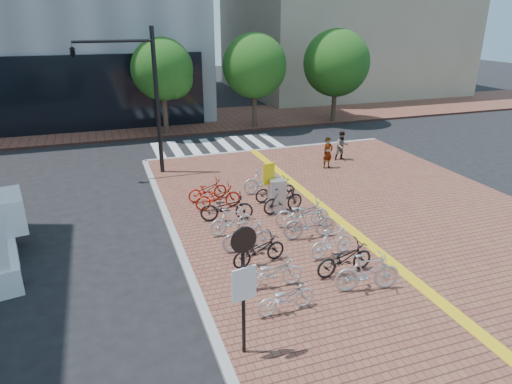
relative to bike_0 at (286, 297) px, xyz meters
name	(u,v)px	position (x,y,z in m)	size (l,w,h in m)	color
ground	(313,257)	(2.04, 2.57, -0.57)	(120.00, 120.00, 0.00)	black
tactile_strip	(483,336)	(4.04, -2.43, -0.42)	(0.40, 34.00, 0.01)	gold
kerb_north	(269,150)	(5.04, 14.57, -0.50)	(14.00, 0.25, 0.15)	gray
far_sidewalk	(187,122)	(2.04, 23.57, -0.50)	(70.00, 8.00, 0.15)	brown
crosswalk	(218,146)	(2.54, 16.57, -0.57)	(7.50, 4.00, 0.01)	silver
street_trees	(270,67)	(7.08, 20.02, 3.53)	(16.20, 4.60, 6.35)	#38281E
bike_0	(286,297)	(0.00, 0.00, 0.00)	(0.56, 1.61, 0.85)	silver
bike_1	(272,272)	(0.09, 1.19, 0.04)	(0.61, 1.75, 0.92)	silver
bike_2	(259,250)	(0.16, 2.51, 0.04)	(0.62, 1.77, 0.93)	black
bike_3	(248,236)	(0.11, 3.39, 0.09)	(0.48, 1.72, 1.03)	#AFAEB3
bike_4	(232,221)	(-0.05, 4.76, 0.07)	(0.46, 1.63, 0.98)	silver
bike_5	(227,207)	(0.10, 5.90, 0.09)	(0.68, 1.95, 1.02)	black
bike_6	(218,197)	(0.08, 7.09, 0.06)	(0.64, 1.83, 0.96)	#B61E0D
bike_7	(207,190)	(-0.11, 8.08, 0.02)	(0.59, 1.68, 0.88)	#A8170C
bike_8	(367,272)	(2.48, 0.19, 0.13)	(0.52, 1.85, 1.11)	silver
bike_9	(345,258)	(2.33, 1.16, 0.07)	(0.65, 1.86, 0.98)	black
bike_10	(332,242)	(2.48, 2.21, 0.06)	(0.46, 1.62, 0.97)	white
bike_11	(310,223)	(2.35, 3.58, 0.14)	(0.53, 1.87, 1.12)	#A9A9AE
bike_12	(302,213)	(2.50, 4.50, 0.09)	(0.69, 1.97, 1.03)	#BCBBC0
bike_13	(283,200)	(2.34, 5.91, 0.09)	(0.49, 1.72, 1.03)	black
bike_14	(275,190)	(2.50, 7.14, 0.05)	(0.62, 1.79, 0.94)	black
bike_15	(263,181)	(2.34, 8.12, 0.12)	(0.51, 1.81, 1.09)	silver
pedestrian_a	(328,153)	(6.52, 10.32, 0.35)	(0.57, 0.37, 1.55)	gray
pedestrian_b	(342,146)	(7.86, 11.30, 0.33)	(0.73, 0.57, 1.51)	#4A505E
utility_box	(277,196)	(2.15, 6.04, 0.22)	(0.59, 0.43, 1.30)	#B2B2B7
yellow_sign	(269,178)	(1.90, 6.29, 0.89)	(0.50, 0.21, 1.90)	#B7B7BC
notice_sign	(244,277)	(-1.46, -1.13, 1.55)	(0.58, 0.19, 3.13)	black
traffic_light_pole	(120,76)	(-2.89, 12.39, 4.20)	(3.59, 1.39, 6.69)	black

